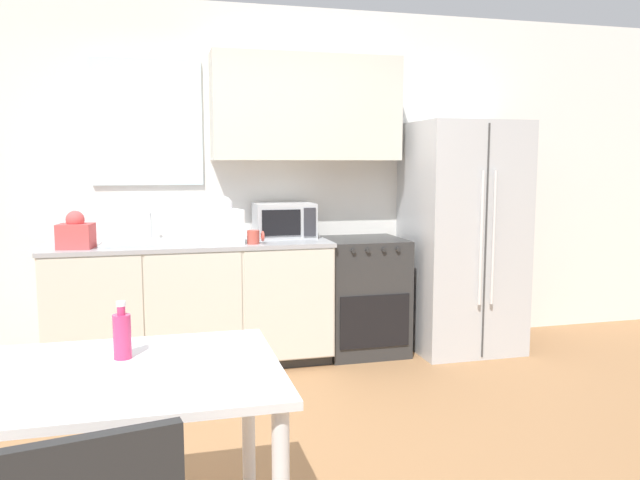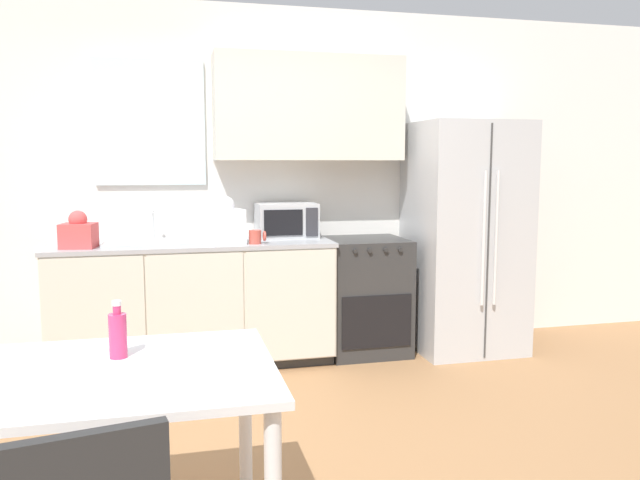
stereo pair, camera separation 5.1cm
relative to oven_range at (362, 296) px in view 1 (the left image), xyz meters
The scene contains 12 objects.
ground_plane 1.97m from the oven_range, 122.32° to the right, with size 12.00×12.00×0.00m, color #9E7047.
wall_back 1.40m from the oven_range, 162.27° to the left, with size 12.00×0.38×2.70m.
kitchen_counter 1.32m from the oven_range, behind, with size 2.02×0.65×0.92m.
oven_range is the anchor object (origin of this frame).
refrigerator 0.93m from the oven_range, ahead, with size 0.82×0.80×1.81m.
kitchen_sink 1.67m from the oven_range, behind, with size 0.68×0.43×0.23m.
microwave 0.86m from the oven_range, behind, with size 0.45×0.34×0.27m.
coffee_mug 1.05m from the oven_range, 166.52° to the right, with size 0.12×0.09×0.10m.
grocery_bag_0 2.17m from the oven_range, behind, with size 0.25×0.22×0.26m.
grocery_bag_1 1.27m from the oven_range, behind, with size 0.28×0.25×0.34m.
dining_table 2.99m from the oven_range, 126.40° to the right, with size 1.28×0.86×0.77m.
drink_bottle 2.84m from the oven_range, 126.73° to the right, with size 0.07×0.07×0.21m.
Camera 1 is at (-0.51, -2.97, 1.49)m, focal length 35.00 mm.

